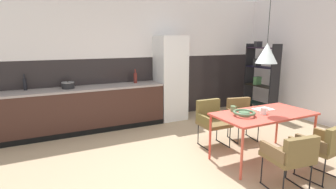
% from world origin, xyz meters
% --- Properties ---
extents(ground_plane, '(9.13, 9.13, 0.00)m').
position_xyz_m(ground_plane, '(0.00, 0.00, 0.00)').
color(ground_plane, tan).
extents(back_wall_splashback_dark, '(7.03, 0.12, 1.44)m').
position_xyz_m(back_wall_splashback_dark, '(0.00, 2.92, 0.72)').
color(back_wall_splashback_dark, '#272122').
rests_on(back_wall_splashback_dark, ground).
extents(back_wall_panel_upper, '(7.03, 0.12, 1.44)m').
position_xyz_m(back_wall_panel_upper, '(0.00, 2.92, 2.16)').
color(back_wall_panel_upper, white).
rests_on(back_wall_panel_upper, back_wall_splashback_dark).
extents(kitchen_counter, '(3.71, 0.63, 0.89)m').
position_xyz_m(kitchen_counter, '(-1.52, 2.56, 0.45)').
color(kitchen_counter, '#3E241D').
rests_on(kitchen_counter, ground).
extents(refrigerator_column, '(0.63, 0.60, 1.92)m').
position_xyz_m(refrigerator_column, '(0.65, 2.56, 0.96)').
color(refrigerator_column, silver).
rests_on(refrigerator_column, ground).
extents(dining_table, '(1.53, 0.78, 0.74)m').
position_xyz_m(dining_table, '(0.90, -0.04, 0.69)').
color(dining_table, '#D84A3C').
rests_on(dining_table, ground).
extents(armchair_facing_counter, '(0.56, 0.55, 0.75)m').
position_xyz_m(armchair_facing_counter, '(1.23, 0.79, 0.49)').
color(armchair_facing_counter, brown).
rests_on(armchair_facing_counter, ground).
extents(armchair_near_window, '(0.54, 0.53, 0.74)m').
position_xyz_m(armchair_near_window, '(0.50, -0.87, 0.49)').
color(armchair_near_window, brown).
rests_on(armchair_near_window, ground).
extents(armchair_head_of_table, '(0.50, 0.48, 0.79)m').
position_xyz_m(armchair_head_of_table, '(0.55, 0.79, 0.50)').
color(armchair_head_of_table, brown).
rests_on(armchair_head_of_table, ground).
extents(armchair_corner_seat, '(0.53, 0.51, 0.76)m').
position_xyz_m(armchair_corner_seat, '(1.15, -0.87, 0.50)').
color(armchair_corner_seat, brown).
rests_on(armchair_corner_seat, ground).
extents(fruit_bowl, '(0.33, 0.33, 0.07)m').
position_xyz_m(fruit_bowl, '(0.52, -0.03, 0.78)').
color(fruit_bowl, '#4C704C').
rests_on(fruit_bowl, dining_table).
extents(open_book, '(0.30, 0.22, 0.02)m').
position_xyz_m(open_book, '(1.04, 0.11, 0.74)').
color(open_book, white).
rests_on(open_book, dining_table).
extents(mug_dark_espresso, '(0.14, 0.09, 0.10)m').
position_xyz_m(mug_dark_espresso, '(0.84, -0.08, 0.79)').
color(mug_dark_espresso, white).
rests_on(mug_dark_espresso, dining_table).
extents(mug_white_ceramic, '(0.12, 0.08, 0.09)m').
position_xyz_m(mug_white_ceramic, '(0.54, 0.23, 0.78)').
color(mug_white_ceramic, '#5B8456').
rests_on(mug_white_ceramic, dining_table).
extents(cooking_pot, '(0.24, 0.24, 0.15)m').
position_xyz_m(cooking_pot, '(-1.58, 2.59, 0.96)').
color(cooking_pot, black).
rests_on(cooking_pot, kitchen_counter).
extents(bottle_oil_tall, '(0.06, 0.06, 0.30)m').
position_xyz_m(bottle_oil_tall, '(-2.33, 2.76, 1.01)').
color(bottle_oil_tall, black).
rests_on(bottle_oil_tall, kitchen_counter).
extents(bottle_spice_small, '(0.08, 0.08, 0.30)m').
position_xyz_m(bottle_spice_small, '(-0.17, 2.67, 1.01)').
color(bottle_spice_small, maroon).
rests_on(bottle_spice_small, kitchen_counter).
extents(open_shelf_unit, '(0.30, 0.86, 1.80)m').
position_xyz_m(open_shelf_unit, '(2.85, 1.94, 0.95)').
color(open_shelf_unit, black).
rests_on(open_shelf_unit, ground).
extents(pendant_lamp_over_table_near, '(0.31, 0.31, 1.34)m').
position_xyz_m(pendant_lamp_over_table_near, '(0.90, -0.01, 1.63)').
color(pendant_lamp_over_table_near, black).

